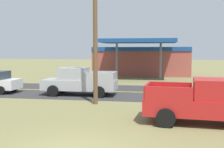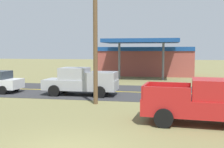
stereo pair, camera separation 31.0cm
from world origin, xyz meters
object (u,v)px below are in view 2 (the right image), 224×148
object	(u,v)px
pickup_silver_on_road	(80,82)
pickup_red_parked_on_lawn	(206,102)
gas_station	(145,60)
utility_pole	(95,16)

from	to	relation	value
pickup_silver_on_road	pickup_red_parked_on_lawn	bearing A→B (deg)	-41.04
gas_station	pickup_silver_on_road	world-z (taller)	gas_station
pickup_red_parked_on_lawn	pickup_silver_on_road	size ratio (longest dim) A/B	1.03
utility_pole	pickup_red_parked_on_lawn	size ratio (longest dim) A/B	1.82
gas_station	pickup_silver_on_road	distance (m)	17.66
utility_pole	gas_station	world-z (taller)	utility_pole
gas_station	pickup_red_parked_on_lawn	size ratio (longest dim) A/B	2.25
pickup_silver_on_road	gas_station	bearing A→B (deg)	79.04
gas_station	utility_pole	bearing A→B (deg)	-94.06
utility_pole	pickup_red_parked_on_lawn	bearing A→B (deg)	-32.35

